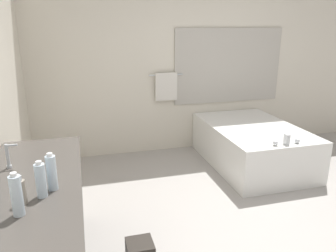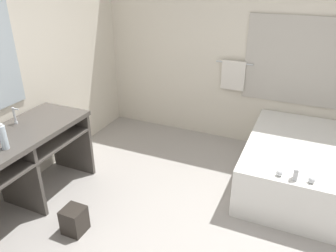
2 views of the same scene
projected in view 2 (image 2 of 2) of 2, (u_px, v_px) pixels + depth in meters
ground_plane at (200, 247)px, 2.99m from camera, size 16.00×16.00×0.00m
wall_back_with_blinds at (262, 49)px, 4.23m from camera, size 7.40×0.13×2.70m
vanity_counter at (16, 155)px, 3.22m from camera, size 0.64×1.69×0.84m
sink_faucet at (15, 116)px, 3.34m from camera, size 0.09×0.04×0.18m
bathtub at (296, 163)px, 3.72m from camera, size 1.10×1.68×0.66m
water_bottle_1 at (3, 137)px, 2.87m from camera, size 0.06×0.06×0.24m
waste_bin at (74, 220)px, 3.11m from camera, size 0.20×0.20×0.26m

